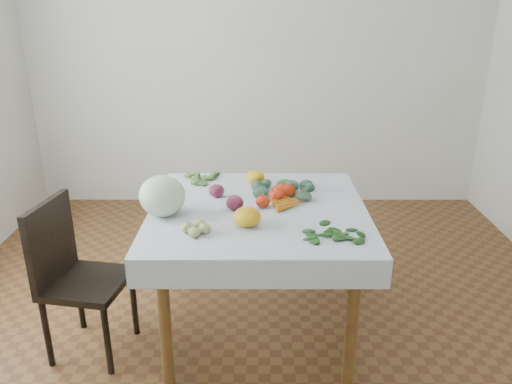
# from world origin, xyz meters

# --- Properties ---
(ground) EXTENTS (4.00, 4.00, 0.00)m
(ground) POSITION_xyz_m (0.00, 0.00, 0.00)
(ground) COLOR brown
(back_wall) EXTENTS (4.00, 0.04, 2.70)m
(back_wall) POSITION_xyz_m (0.00, 2.00, 1.35)
(back_wall) COLOR silver
(back_wall) RESTS_ON ground
(table) EXTENTS (1.00, 1.00, 0.75)m
(table) POSITION_xyz_m (0.00, 0.00, 0.65)
(table) COLOR brown
(table) RESTS_ON ground
(tablecloth) EXTENTS (1.12, 1.12, 0.01)m
(tablecloth) POSITION_xyz_m (0.00, 0.00, 0.75)
(tablecloth) COLOR white
(tablecloth) RESTS_ON table
(chair) EXTENTS (0.44, 0.44, 0.85)m
(chair) POSITION_xyz_m (-0.96, -0.16, 0.49)
(chair) COLOR black
(chair) RESTS_ON ground
(cabbage) EXTENTS (0.24, 0.24, 0.21)m
(cabbage) POSITION_xyz_m (-0.48, -0.09, 0.86)
(cabbage) COLOR #DDEFC8
(cabbage) RESTS_ON tablecloth
(tomato_a) EXTENTS (0.10, 0.10, 0.07)m
(tomato_a) POSITION_xyz_m (0.02, 0.01, 0.79)
(tomato_a) COLOR red
(tomato_a) RESTS_ON tablecloth
(tomato_b) EXTENTS (0.09, 0.09, 0.07)m
(tomato_b) POSITION_xyz_m (0.10, 0.09, 0.79)
(tomato_b) COLOR red
(tomato_b) RESTS_ON tablecloth
(tomato_c) EXTENTS (0.12, 0.12, 0.08)m
(tomato_c) POSITION_xyz_m (0.12, 0.16, 0.79)
(tomato_c) COLOR red
(tomato_c) RESTS_ON tablecloth
(tomato_d) EXTENTS (0.10, 0.10, 0.08)m
(tomato_d) POSITION_xyz_m (0.16, 0.15, 0.79)
(tomato_d) COLOR red
(tomato_d) RESTS_ON tablecloth
(heirloom_back) EXTENTS (0.15, 0.15, 0.08)m
(heirloom_back) POSITION_xyz_m (-0.02, 0.38, 0.80)
(heirloom_back) COLOR #F8AC1A
(heirloom_back) RESTS_ON tablecloth
(heirloom_front) EXTENTS (0.18, 0.18, 0.09)m
(heirloom_front) POSITION_xyz_m (-0.05, -0.22, 0.80)
(heirloom_front) COLOR #F8AC1A
(heirloom_front) RESTS_ON tablecloth
(onion_a) EXTENTS (0.11, 0.11, 0.07)m
(onion_a) POSITION_xyz_m (-0.23, 0.16, 0.79)
(onion_a) COLOR #561834
(onion_a) RESTS_ON tablecloth
(onion_b) EXTENTS (0.11, 0.11, 0.08)m
(onion_b) POSITION_xyz_m (-0.12, -0.03, 0.79)
(onion_b) COLOR #561834
(onion_b) RESTS_ON tablecloth
(tomatillo_cluster) EXTENTS (0.17, 0.10, 0.05)m
(tomatillo_cluster) POSITION_xyz_m (-0.30, -0.31, 0.78)
(tomatillo_cluster) COLOR tan
(tomatillo_cluster) RESTS_ON tablecloth
(carrot_bunch) EXTENTS (0.20, 0.29, 0.03)m
(carrot_bunch) POSITION_xyz_m (0.17, 0.09, 0.77)
(carrot_bunch) COLOR orange
(carrot_bunch) RESTS_ON tablecloth
(kale_bunch) EXTENTS (0.30, 0.28, 0.04)m
(kale_bunch) POSITION_xyz_m (0.14, 0.20, 0.78)
(kale_bunch) COLOR #345641
(kale_bunch) RESTS_ON tablecloth
(basil_bunch) EXTENTS (0.26, 0.23, 0.01)m
(basil_bunch) POSITION_xyz_m (0.36, -0.29, 0.76)
(basil_bunch) COLOR #1B4816
(basil_bunch) RESTS_ON tablecloth
(dill_bunch) EXTENTS (0.23, 0.19, 0.02)m
(dill_bunch) POSITION_xyz_m (-0.33, 0.42, 0.77)
(dill_bunch) COLOR #4D7A38
(dill_bunch) RESTS_ON tablecloth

